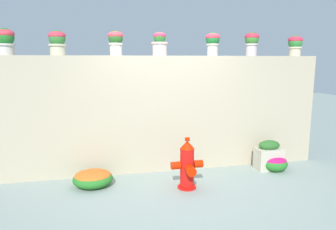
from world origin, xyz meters
The scene contains 13 objects.
ground_plane centered at (0.00, 0.00, 0.00)m, with size 24.00×24.00×0.00m, color gray.
stone_wall centered at (0.00, 0.99, 1.02)m, with size 5.85×0.38×2.05m, color tan.
potted_plant_0 centered at (-2.52, 1.01, 2.29)m, with size 0.30×0.30×0.42m.
potted_plant_1 centered at (-1.74, 1.00, 2.28)m, with size 0.28×0.28×0.40m.
potted_plant_2 centered at (-0.80, 0.97, 2.30)m, with size 0.25×0.25×0.41m.
potted_plant_3 centered at (-0.05, 0.96, 2.26)m, with size 0.29×0.29×0.41m.
potted_plant_4 centered at (0.91, 0.97, 2.30)m, with size 0.26×0.26×0.41m.
potted_plant_5 centered at (1.68, 0.98, 2.31)m, with size 0.26×0.26×0.43m.
potted_plant_6 centered at (2.57, 0.95, 2.28)m, with size 0.27×0.27×0.38m.
fire_hydrant centered at (0.18, -0.02, 0.36)m, with size 0.50×0.41×0.81m.
flower_bush_left centered at (-1.25, 0.39, 0.14)m, with size 0.62×0.56×0.27m.
flower_bush_right centered at (1.95, 0.41, 0.14)m, with size 0.46×0.41×0.28m.
planter_box centered at (1.87, 0.50, 0.26)m, with size 0.47×0.30×0.54m.
Camera 1 is at (-1.12, -4.46, 1.98)m, focal length 33.52 mm.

